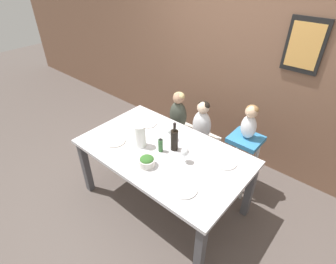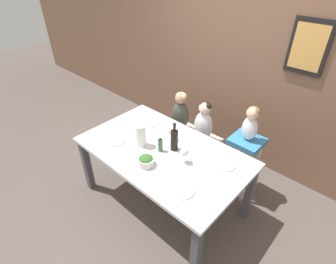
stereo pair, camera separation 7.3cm
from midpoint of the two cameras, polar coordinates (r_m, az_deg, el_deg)
The scene contains 19 objects.
ground_plane at distance 3.09m, azimuth -0.27°, elevation -14.55°, with size 14.00×14.00×0.00m, color #564C47.
wall_back at distance 3.29m, azimuth 16.54°, elevation 15.81°, with size 10.00×0.09×2.70m.
dining_table at distance 2.64m, azimuth -0.30°, elevation -5.44°, with size 1.67×0.99×0.73m.
chair_far_left at distance 3.43m, azimuth 3.17°, elevation -0.25°, with size 0.38×0.36×0.46m.
chair_far_center at distance 3.26m, azimuth 7.98°, elevation -2.69°, with size 0.38×0.36×0.46m.
chair_right_highchair at distance 2.95m, azimuth 17.01°, elevation -4.30°, with size 0.32×0.31×0.74m.
person_child_left at distance 3.25m, azimuth 3.36°, elevation 4.46°, with size 0.23×0.18×0.50m.
person_child_center at distance 3.07m, azimuth 8.47°, elevation 2.15°, with size 0.23×0.18×0.50m.
person_baby_right at distance 2.73m, azimuth 18.36°, elevation 1.99°, with size 0.16×0.13×0.38m.
wine_bottle at distance 2.53m, azimuth 2.21°, elevation -1.66°, with size 0.07×0.07×0.30m.
paper_towel_roll at distance 2.59m, azimuth -5.17°, elevation -0.77°, with size 0.10×0.10×0.23m.
wine_glass_near at distance 2.39m, azimuth 4.40°, elevation -4.56°, with size 0.08×0.08×0.15m.
wine_glass_far at distance 2.67m, azimuth 1.45°, elevation 0.23°, with size 0.08×0.08×0.15m.
salad_bowl_large at distance 2.40m, azimuth -3.95°, elevation -6.27°, with size 0.15×0.15×0.10m.
dinner_plate_front_left at distance 2.76m, azimuth -10.63°, elevation -1.71°, with size 0.22×0.22×0.01m.
dinner_plate_back_left at distance 2.99m, azimuth -3.54°, elevation 2.02°, with size 0.22×0.22×0.01m.
dinner_plate_back_right at distance 2.49m, azimuth 12.99°, elevation -6.71°, with size 0.22×0.22×0.01m.
dinner_plate_front_right at distance 2.20m, azimuth 3.98°, elevation -12.40°, with size 0.22×0.22×0.01m.
condiment_bottle_hot_sauce at distance 2.53m, azimuth -0.86°, elevation -2.77°, with size 0.05×0.05×0.16m.
Camera 2 is at (1.41, -1.45, 2.34)m, focal length 28.00 mm.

